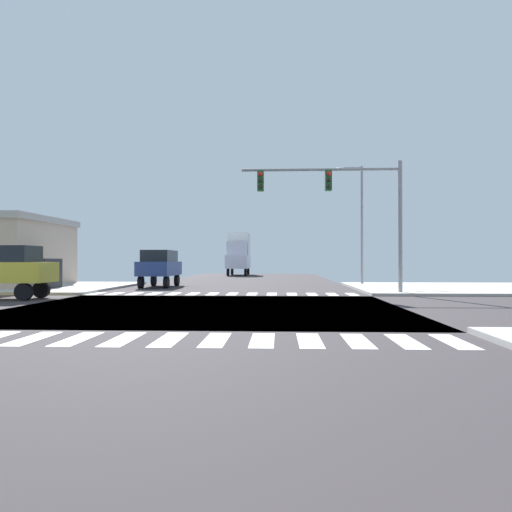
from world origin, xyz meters
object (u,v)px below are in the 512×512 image
Objects in this scene: street_lamp at (358,214)px; suv_crossing_1 at (160,265)px; box_truck_queued_1 at (239,253)px; traffic_signal_mast at (338,195)px.

suv_crossing_1 is (-12.95, -2.34, -3.42)m from street_lamp.
suv_crossing_1 is at bearing 83.33° from box_truck_queued_1.
suv_crossing_1 is at bearing -169.76° from street_lamp.
street_lamp is at bearing -169.76° from suv_crossing_1.
street_lamp is 25.45m from box_truck_queued_1.
box_truck_queued_1 is (3.00, 25.66, 1.17)m from suv_crossing_1.
box_truck_queued_1 is (-9.95, 23.32, -2.25)m from street_lamp.
suv_crossing_1 is (-10.51, 6.69, -3.54)m from traffic_signal_mast.
street_lamp is 1.75× the size of suv_crossing_1.
traffic_signal_mast is 12.96m from suv_crossing_1.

